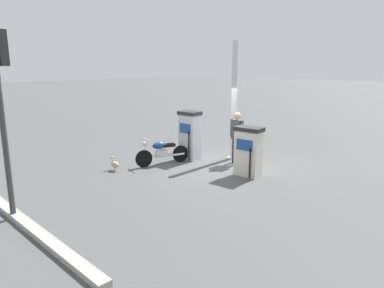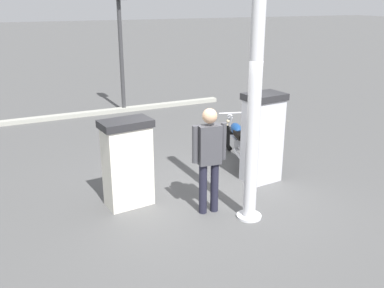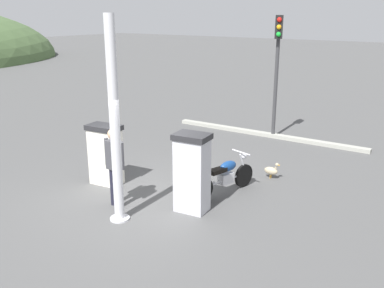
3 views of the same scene
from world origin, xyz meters
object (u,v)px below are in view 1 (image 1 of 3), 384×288
(motorcycle_near_pump, at_px, (162,152))
(wandering_duck, at_px, (115,164))
(fuel_pump_near, at_px, (190,135))
(attendant_person, at_px, (237,134))
(roadside_traffic_light, at_px, (2,94))
(canopy_support_pole, at_px, (234,104))
(fuel_pump_far, at_px, (248,151))

(motorcycle_near_pump, relative_size, wandering_duck, 4.24)
(fuel_pump_near, height_order, attendant_person, attendant_person)
(wandering_duck, distance_m, roadside_traffic_light, 4.54)
(attendant_person, xyz_separation_m, canopy_support_pole, (-0.43, -0.52, 0.94))
(fuel_pump_far, bearing_deg, motorcycle_near_pump, -66.83)
(roadside_traffic_light, bearing_deg, wandering_duck, -155.17)
(fuel_pump_near, height_order, roadside_traffic_light, roadside_traffic_light)
(wandering_duck, bearing_deg, canopy_support_pole, 158.69)
(wandering_duck, xyz_separation_m, roadside_traffic_light, (3.44, 1.59, 2.50))
(fuel_pump_far, relative_size, motorcycle_near_pump, 0.79)
(motorcycle_near_pump, bearing_deg, attendant_person, 140.76)
(roadside_traffic_light, bearing_deg, fuel_pump_far, 165.66)
(attendant_person, distance_m, canopy_support_pole, 1.15)
(fuel_pump_far, xyz_separation_m, wandering_duck, (2.68, -3.16, -0.55))
(roadside_traffic_light, distance_m, canopy_support_pole, 7.37)
(attendant_person, xyz_separation_m, wandering_duck, (3.46, -2.03, -0.80))
(attendant_person, height_order, wandering_duck, attendant_person)
(fuel_pump_near, bearing_deg, roadside_traffic_light, 9.54)
(fuel_pump_far, height_order, wandering_duck, fuel_pump_far)
(fuel_pump_far, distance_m, wandering_duck, 4.18)
(attendant_person, distance_m, roadside_traffic_light, 7.12)
(motorcycle_near_pump, xyz_separation_m, attendant_person, (-1.94, 1.58, 0.56))
(fuel_pump_near, xyz_separation_m, roadside_traffic_light, (6.12, 1.03, 1.85))
(fuel_pump_near, bearing_deg, canopy_support_pole, 141.78)
(fuel_pump_near, bearing_deg, fuel_pump_far, 90.00)
(attendant_person, bearing_deg, fuel_pump_far, 55.24)
(fuel_pump_far, xyz_separation_m, roadside_traffic_light, (6.12, -1.57, 1.95))
(attendant_person, bearing_deg, fuel_pump_near, -62.06)
(fuel_pump_far, height_order, canopy_support_pole, canopy_support_pole)
(fuel_pump_far, distance_m, roadside_traffic_light, 6.61)
(fuel_pump_far, bearing_deg, wandering_duck, -49.69)
(fuel_pump_near, xyz_separation_m, motorcycle_near_pump, (1.16, -0.11, -0.42))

